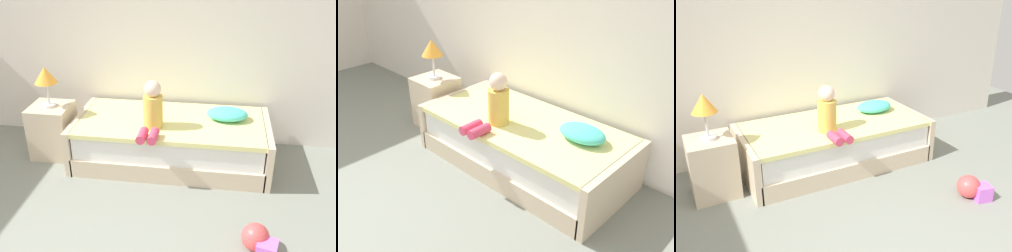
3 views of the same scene
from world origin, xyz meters
The scene contains 8 objects.
wall_rear centered at (0.00, 2.60, 1.45)m, with size 7.20×0.10×2.90m, color silver.
bed centered at (0.53, 2.00, 0.25)m, with size 2.11×1.00×0.50m.
nightstand centered at (-0.82, 1.95, 0.30)m, with size 0.44×0.44×0.60m, color beige.
table_lamp centered at (-0.82, 1.95, 0.94)m, with size 0.24×0.24×0.45m.
child_figure centered at (0.36, 1.77, 0.70)m, with size 0.20×0.51×0.50m.
pillow centered at (1.12, 2.10, 0.56)m, with size 0.44×0.30×0.13m, color #4CCCBC.
toy_ball centered at (1.38, 0.73, 0.11)m, with size 0.23×0.23×0.23m, color #E54C4C.
toy_block centered at (1.47, 0.64, 0.08)m, with size 0.16×0.16×0.16m, color #CC66D8.
Camera 1 is at (1.03, -1.72, 2.29)m, focal length 41.22 mm.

